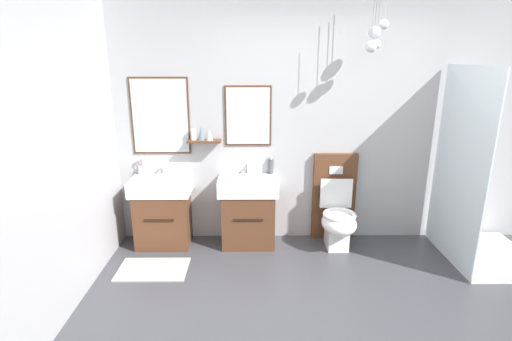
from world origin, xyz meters
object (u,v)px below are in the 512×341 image
object	(u,v)px
vanity_sink_left	(163,210)
soap_dispenser	(271,166)
toothbrush_cup	(141,169)
vanity_sink_right	(248,210)
shower_tray	(476,219)
toilet	(336,212)

from	to	relation	value
vanity_sink_left	soap_dispenser	bearing A→B (deg)	7.28
toothbrush_cup	vanity_sink_right	bearing A→B (deg)	-6.86
toothbrush_cup	soap_dispenser	size ratio (longest dim) A/B	1.01
soap_dispenser	shower_tray	bearing A→B (deg)	-13.69
vanity_sink_right	toilet	xyz separation A→B (m)	(0.97, -0.02, -0.03)
toilet	soap_dispenser	size ratio (longest dim) A/B	4.88
toothbrush_cup	soap_dispenser	xyz separation A→B (m)	(1.43, 0.01, 0.03)
vanity_sink_left	shower_tray	size ratio (longest dim) A/B	0.39
vanity_sink_left	shower_tray	world-z (taller)	shower_tray
toilet	shower_tray	size ratio (longest dim) A/B	0.51
toilet	soap_dispenser	distance (m)	0.88
toilet	shower_tray	world-z (taller)	shower_tray
vanity_sink_left	toothbrush_cup	size ratio (longest dim) A/B	3.73
vanity_sink_right	toilet	distance (m)	0.97
toilet	toothbrush_cup	size ratio (longest dim) A/B	4.84
toothbrush_cup	shower_tray	size ratio (longest dim) A/B	0.11
vanity_sink_right	toilet	bearing A→B (deg)	-1.12
vanity_sink_right	soap_dispenser	distance (m)	0.54
soap_dispenser	shower_tray	distance (m)	2.17
soap_dispenser	shower_tray	size ratio (longest dim) A/B	0.11
vanity_sink_right	toilet	world-z (taller)	toilet
toothbrush_cup	soap_dispenser	bearing A→B (deg)	0.40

